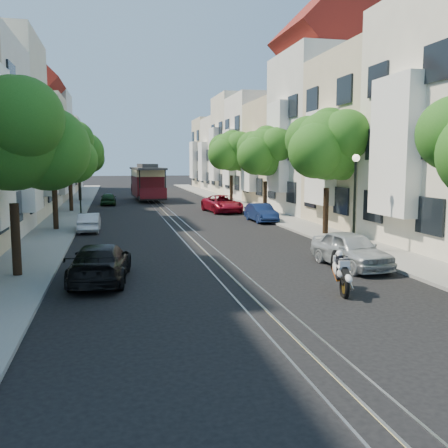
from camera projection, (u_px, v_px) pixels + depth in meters
ground at (160, 207)px, 43.80m from camera, size 200.00×200.00×0.00m
sidewalk_east at (239, 205)px, 45.35m from camera, size 2.50×80.00×0.12m
sidewalk_west at (74, 208)px, 42.24m from camera, size 2.50×80.00×0.12m
rail_left at (153, 207)px, 43.68m from camera, size 0.06×80.00×0.02m
rail_slot at (160, 207)px, 43.80m from camera, size 0.06×80.00×0.02m
rail_right at (166, 207)px, 43.92m from camera, size 0.06×80.00×0.02m
lane_line at (160, 207)px, 43.80m from camera, size 0.08×80.00×0.01m
townhouses_east at (289, 148)px, 45.63m from camera, size 7.75×72.00×12.00m
townhouses_west at (12, 148)px, 40.54m from camera, size 7.75×72.00×11.76m
tree_e_b at (329, 147)px, 26.35m from camera, size 4.93×4.08×6.68m
tree_e_c at (266, 153)px, 37.02m from camera, size 4.84×3.99×6.52m
tree_e_d at (232, 152)px, 47.64m from camera, size 5.01×4.16×6.85m
tree_w_a at (12, 138)px, 16.47m from camera, size 4.93×4.08×6.68m
tree_w_b at (54, 154)px, 28.14m from camera, size 4.72×3.87×6.27m
tree_w_c at (70, 147)px, 38.71m from camera, size 5.13×4.28×7.09m
tree_w_d at (79, 155)px, 49.42m from camera, size 4.84×3.99×6.52m
lamp_east at (355, 188)px, 21.56m from camera, size 0.32×0.32×4.16m
lamp_west at (80, 177)px, 36.28m from camera, size 0.32×0.32×4.16m
sportbike_rider at (340, 270)px, 15.04m from camera, size 0.63×1.79×1.28m
cable_car at (147, 181)px, 50.90m from camera, size 3.26×9.01×3.41m
parked_car_e_near at (351, 250)px, 18.77m from camera, size 2.00×4.12×1.35m
parked_car_e_mid at (261, 213)px, 33.01m from camera, size 1.43×3.71×1.20m
parked_car_e_far at (222, 204)px, 39.15m from camera, size 2.80×5.07×1.34m
parked_car_w_near at (101, 263)px, 16.50m from camera, size 2.23×4.57×1.28m
parked_car_w_mid at (89, 222)px, 28.31m from camera, size 1.19×3.29×1.08m
parked_car_w_far at (108, 199)px, 45.66m from camera, size 1.44×3.44×1.16m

